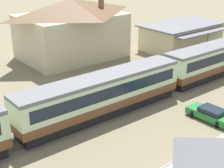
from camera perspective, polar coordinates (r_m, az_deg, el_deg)
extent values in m
plane|color=#7A7056|center=(39.91, 9.62, -0.45)|extent=(600.00, 600.00, 0.00)
cube|color=brown|center=(45.15, 17.27, 3.26)|extent=(17.54, 2.98, 0.80)
cube|color=beige|center=(44.75, 17.47, 4.94)|extent=(17.54, 2.98, 1.97)
cube|color=#192330|center=(44.72, 17.48, 5.07)|extent=(16.13, 3.02, 1.10)
cube|color=slate|center=(44.45, 17.63, 6.34)|extent=(17.54, 2.80, 0.30)
cube|color=black|center=(45.41, 17.15, 2.26)|extent=(16.83, 2.57, 0.88)
cylinder|color=black|center=(40.56, 13.30, 0.31)|extent=(0.90, 0.18, 0.90)
cylinder|color=black|center=(41.38, 11.75, 0.88)|extent=(0.90, 0.18, 0.90)
cube|color=brown|center=(32.39, -1.64, -3.05)|extent=(17.54, 2.98, 0.80)
cube|color=beige|center=(31.84, -1.67, -0.78)|extent=(17.54, 2.98, 1.97)
cube|color=#192330|center=(31.80, -1.67, -0.62)|extent=(16.13, 3.02, 1.10)
cube|color=slate|center=(31.42, -1.69, 1.13)|extent=(17.54, 2.80, 0.30)
cube|color=black|center=(32.76, -1.63, -4.38)|extent=(16.83, 2.57, 0.88)
cylinder|color=black|center=(35.76, 6.47, -2.19)|extent=(0.90, 0.18, 0.90)
cylinder|color=black|center=(36.69, 4.89, -1.49)|extent=(0.90, 0.18, 0.90)
cylinder|color=black|center=(29.47, -9.83, -7.94)|extent=(0.90, 0.18, 0.90)
cylinder|color=black|center=(30.59, -11.17, -6.86)|extent=(0.90, 0.18, 0.90)
cube|color=#665B51|center=(37.35, 7.24, -1.89)|extent=(116.19, 3.60, 0.01)
cube|color=#4C4238|center=(36.90, 8.03, -2.22)|extent=(116.19, 0.12, 0.04)
cube|color=#4C4238|center=(37.80, 6.46, -1.54)|extent=(116.19, 0.12, 0.04)
cube|color=beige|center=(55.10, 11.46, 7.71)|extent=(11.91, 6.98, 3.76)
cube|color=slate|center=(54.66, 11.62, 9.72)|extent=(12.86, 7.54, 0.20)
cube|color=slate|center=(52.21, 15.19, 8.29)|extent=(11.43, 1.60, 0.16)
cylinder|color=brown|center=(52.28, 15.53, 6.32)|extent=(0.14, 0.14, 3.28)
cube|color=beige|center=(49.71, -6.73, 7.94)|extent=(13.77, 9.89, 6.22)
pyramid|color=brown|center=(48.88, -6.94, 12.71)|extent=(14.87, 10.68, 2.17)
cube|color=brown|center=(49.42, -1.81, 13.08)|extent=(0.56, 0.56, 1.96)
cube|color=#287A38|center=(33.11, 16.01, -4.94)|extent=(1.89, 4.43, 0.62)
cube|color=#192330|center=(32.83, 16.28, -4.22)|extent=(1.59, 2.23, 0.40)
cylinder|color=black|center=(34.45, 14.88, -4.05)|extent=(0.62, 0.20, 0.62)
cylinder|color=black|center=(33.27, 13.28, -4.86)|extent=(0.62, 0.20, 0.62)
cylinder|color=black|center=(31.95, 17.16, -6.45)|extent=(0.62, 0.20, 0.62)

